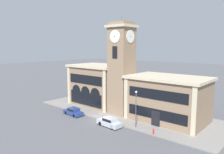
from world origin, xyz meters
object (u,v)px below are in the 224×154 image
object	(u,v)px
parked_car_mid	(110,122)
street_lamp	(136,104)
fire_hydrant	(153,131)
parked_car_near	(73,111)

from	to	relation	value
parked_car_mid	street_lamp	xyz separation A→B (m)	(3.72, 2.12, 3.26)
parked_car_mid	fire_hydrant	xyz separation A→B (m)	(7.29, 1.57, -0.21)
parked_car_mid	street_lamp	distance (m)	5.38
parked_car_mid	fire_hydrant	world-z (taller)	parked_car_mid
street_lamp	fire_hydrant	xyz separation A→B (m)	(3.57, -0.55, -3.47)
parked_car_mid	parked_car_near	bearing A→B (deg)	3.40
parked_car_mid	fire_hydrant	size ratio (longest dim) A/B	5.11
street_lamp	fire_hydrant	distance (m)	5.01
parked_car_mid	street_lamp	world-z (taller)	street_lamp
fire_hydrant	parked_car_near	bearing A→B (deg)	-174.58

